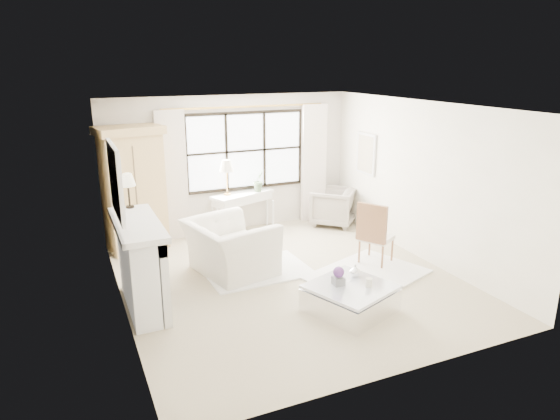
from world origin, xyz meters
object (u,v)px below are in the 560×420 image
Objects in this scene: console_table at (243,212)px; club_armchair at (230,248)px; coffee_table at (350,299)px; armoire at (133,188)px.

console_table is 1.03× the size of club_armchair.
coffee_table is (0.20, -3.79, -0.22)m from console_table.
coffee_table is (1.10, -1.91, -0.25)m from club_armchair.
club_armchair reaches higher than console_table.
club_armchair is 2.21m from coffee_table.
console_table is at bearing -8.56° from armoire.
club_armchair is at bearing -136.07° from console_table.
console_table is at bearing 72.12° from coffee_table.
armoire is 4.43m from coffee_table.
armoire reaches higher than club_armchair.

